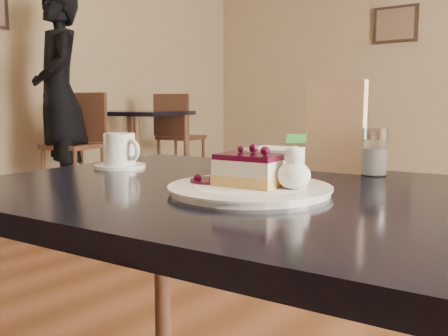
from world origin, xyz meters
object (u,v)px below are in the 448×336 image
Objects in this scene: coffee_set at (120,153)px; bg_table_far_left at (134,179)px; cheesecake_slice at (250,170)px; dessert_plate at (250,189)px; patron at (59,94)px; main_table at (262,228)px.

coffee_set reaches higher than bg_table_far_left.
cheesecake_slice is 4.26m from bg_table_far_left.
dessert_plate is 2.32× the size of cheesecake_slice.
patron reaches higher than bg_table_far_left.
patron is at bearing -104.36° from bg_table_far_left.
dessert_plate is (0.00, -0.05, 0.08)m from main_table.
dessert_plate is 0.15× the size of patron.
coffee_set is 3.37m from patron.
patron is at bearing 148.98° from coffee_set.
patron is (-2.89, 1.74, 0.18)m from coffee_set.
main_table is 0.12m from cheesecake_slice.
dessert_plate is 0.03m from cheesecake_slice.
coffee_set is at bearing -7.11° from patron.
cheesecake_slice is 0.06× the size of bg_table_far_left.
dessert_plate is at bearing -6.18° from cheesecake_slice.
cheesecake_slice reaches higher than main_table.
patron reaches higher than dessert_plate.
bg_table_far_left is 1.16m from patron.
dessert_plate is at bearing -4.75° from patron.
cheesecake_slice is (0.00, -0.05, 0.11)m from main_table.
cheesecake_slice is at bearing 180.00° from dessert_plate.
coffee_set is at bearing 169.72° from main_table.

